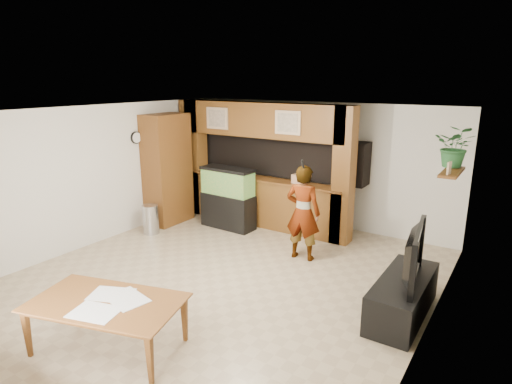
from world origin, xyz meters
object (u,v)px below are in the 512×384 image
Objects in this scene: pantry_cabinet at (167,169)px; television at (407,253)px; dining_table at (106,327)px; person at (303,213)px; aquarium at (228,199)px.

pantry_cabinet is 5.48m from television.
television reaches higher than dining_table.
person is at bearing 63.27° from dining_table.
television is 0.74× the size of person.
aquarium reaches higher than television.
person is (3.37, -0.20, -0.34)m from pantry_cabinet.
aquarium is 1.04× the size of television.
pantry_cabinet is 4.74m from dining_table.
dining_table is at bearing -69.98° from aquarium.
pantry_cabinet is 3.40m from person.
dining_table is at bearing 127.03° from television.
pantry_cabinet is 1.89× the size of television.
aquarium is at bearing 92.08° from dining_table.
television is at bearing -12.19° from pantry_cabinet.
television is (4.02, -1.54, 0.26)m from aquarium.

